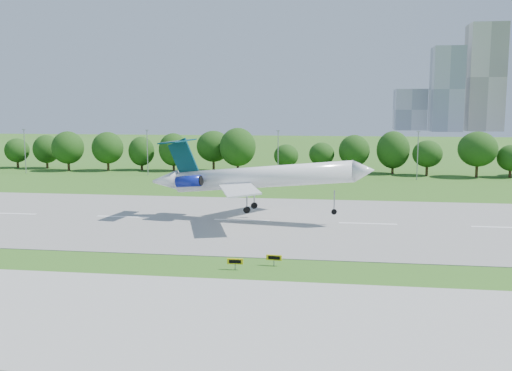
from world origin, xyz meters
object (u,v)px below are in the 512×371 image
Objects in this scene: airliner at (251,177)px; service_vehicle_b at (218,173)px; taxi_sign_left at (235,262)px; service_vehicle_a at (235,175)px.

service_vehicle_b is at bearing 114.79° from airliner.
taxi_sign_left is at bearing -77.40° from airliner.
airliner is 61.00m from service_vehicle_b.
airliner is 56.80m from service_vehicle_a.
airliner is at bearing -167.70° from service_vehicle_a.
taxi_sign_left is at bearing -147.54° from service_vehicle_b.
service_vehicle_a is (-14.90, 82.94, -0.35)m from taxi_sign_left.
taxi_sign_left is 0.46× the size of service_vehicle_b.
service_vehicle_b is (-17.76, 58.00, -6.44)m from airliner.
service_vehicle_b is at bearing 102.40° from taxi_sign_left.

